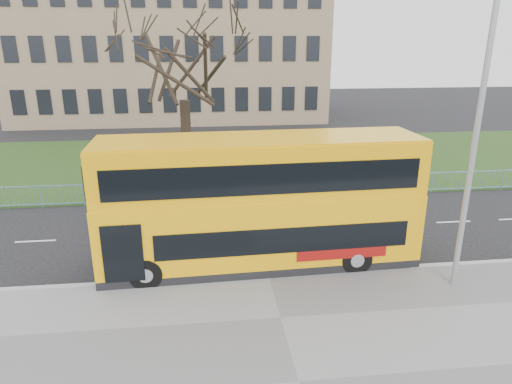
# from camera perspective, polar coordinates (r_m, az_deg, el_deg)

# --- Properties ---
(ground) EXTENTS (120.00, 120.00, 0.00)m
(ground) POSITION_cam_1_polar(r_m,az_deg,el_deg) (17.35, 0.79, -8.17)
(ground) COLOR black
(ground) RESTS_ON ground
(pavement) EXTENTS (80.00, 10.50, 0.12)m
(pavement) POSITION_cam_1_polar(r_m,az_deg,el_deg) (11.76, 5.37, -22.72)
(pavement) COLOR slate
(pavement) RESTS_ON ground
(kerb) EXTENTS (80.00, 0.20, 0.14)m
(kerb) POSITION_cam_1_polar(r_m,az_deg,el_deg) (15.96, 1.52, -10.43)
(kerb) COLOR #9C9D9F
(kerb) RESTS_ON ground
(grass_verge) EXTENTS (80.00, 15.40, 0.08)m
(grass_verge) POSITION_cam_1_polar(r_m,az_deg,el_deg) (30.73, -2.63, 3.90)
(grass_verge) COLOR #243C16
(grass_verge) RESTS_ON ground
(guard_railing) EXTENTS (40.00, 0.12, 1.10)m
(guard_railing) POSITION_cam_1_polar(r_m,az_deg,el_deg) (23.22, -1.29, 0.35)
(guard_railing) COLOR #6B9ABE
(guard_railing) RESTS_ON ground
(bare_tree) EXTENTS (7.64, 7.64, 10.91)m
(bare_tree) POSITION_cam_1_polar(r_m,az_deg,el_deg) (25.49, -9.03, 13.23)
(bare_tree) COLOR black
(bare_tree) RESTS_ON grass_verge
(civic_building) EXTENTS (30.00, 15.00, 14.00)m
(civic_building) POSITION_cam_1_polar(r_m,az_deg,el_deg) (50.46, -10.47, 17.35)
(civic_building) COLOR #8A7158
(civic_building) RESTS_ON ground
(yellow_bus) EXTENTS (11.13, 2.99, 4.63)m
(yellow_bus) POSITION_cam_1_polar(r_m,az_deg,el_deg) (15.88, 0.49, -1.01)
(yellow_bus) COLOR #FFB10A
(yellow_bus) RESTS_ON ground
(street_lamp) EXTENTS (1.93, 0.21, 9.11)m
(street_lamp) POSITION_cam_1_polar(r_m,az_deg,el_deg) (15.03, 25.43, 6.46)
(street_lamp) COLOR #989BA1
(street_lamp) RESTS_ON pavement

